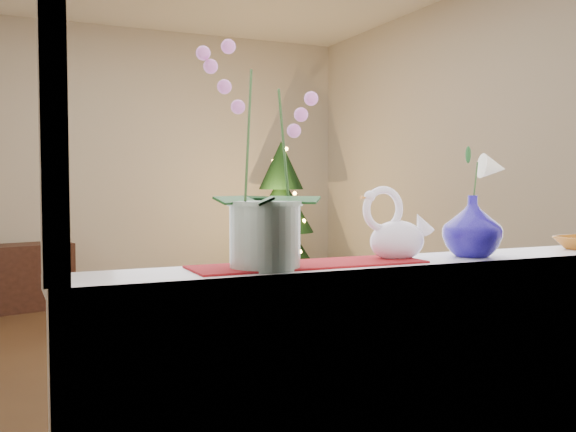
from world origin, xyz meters
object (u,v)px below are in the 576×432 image
paperweight (476,246)px  side_table (25,277)px  xmas_tree (281,220)px  swan (397,225)px  orchid_pot (265,156)px  blue_vase (472,221)px

paperweight → side_table: 4.86m
paperweight → xmas_tree: bearing=74.4°
swan → orchid_pot: bearing=-157.6°
blue_vase → side_table: 4.85m
side_table → swan: bearing=-93.3°
swan → xmas_tree: 4.46m
xmas_tree → side_table: 2.46m
swan → xmas_tree: bearing=89.8°
paperweight → side_table: paperweight is taller
swan → blue_vase: size_ratio=1.11×
xmas_tree → side_table: xmas_tree is taller
orchid_pot → xmas_tree: xmas_tree is taller
blue_vase → xmas_tree: (1.18, 4.24, -0.25)m
orchid_pot → blue_vase: size_ratio=2.73×
blue_vase → side_table: (-1.20, 4.64, -0.73)m
xmas_tree → side_table: bearing=170.4°
paperweight → side_table: (-1.19, 4.66, -0.66)m
swan → blue_vase: 0.27m
blue_vase → paperweight: bearing=-103.2°
blue_vase → paperweight: blue_vase is taller
orchid_pot → side_table: 4.75m
swan → side_table: bearing=120.2°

